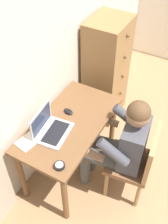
% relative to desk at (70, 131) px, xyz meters
% --- Properties ---
extents(wall_back, '(4.80, 0.05, 2.50)m').
position_rel_desk_xyz_m(wall_back, '(0.50, 0.37, 0.63)').
color(wall_back, beige).
rests_on(wall_back, ground_plane).
extents(desk, '(1.13, 0.60, 0.74)m').
position_rel_desk_xyz_m(desk, '(0.00, 0.00, 0.00)').
color(desk, brown).
rests_on(desk, ground_plane).
extents(dresser, '(0.53, 0.44, 1.31)m').
position_rel_desk_xyz_m(dresser, '(1.02, 0.11, 0.03)').
color(dresser, olive).
rests_on(dresser, ground_plane).
extents(chair, '(0.47, 0.45, 0.87)m').
position_rel_desk_xyz_m(chair, '(0.09, -0.67, -0.14)').
color(chair, brown).
rests_on(chair, ground_plane).
extents(person_seated, '(0.58, 0.62, 1.19)m').
position_rel_desk_xyz_m(person_seated, '(0.07, -0.49, 0.04)').
color(person_seated, '#4C4C4C').
rests_on(person_seated, ground_plane).
extents(laptop, '(0.37, 0.29, 0.24)m').
position_rel_desk_xyz_m(laptop, '(-0.18, 0.09, 0.17)').
color(laptop, '#B7BABF').
rests_on(laptop, desk).
extents(computer_mouse, '(0.08, 0.11, 0.03)m').
position_rel_desk_xyz_m(computer_mouse, '(0.11, 0.08, 0.13)').
color(computer_mouse, black).
rests_on(computer_mouse, desk).
extents(desk_clock, '(0.09, 0.09, 0.03)m').
position_rel_desk_xyz_m(desk_clock, '(-0.46, -0.18, 0.13)').
color(desk_clock, black).
rests_on(desk_clock, desk).
extents(notebook_pad, '(0.23, 0.19, 0.01)m').
position_rel_desk_xyz_m(notebook_pad, '(-0.37, 0.20, 0.12)').
color(notebook_pad, silver).
rests_on(notebook_pad, desk).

